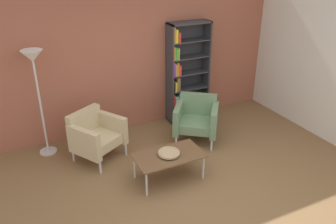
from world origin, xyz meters
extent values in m
plane|color=brown|center=(0.00, 0.00, 0.00)|extent=(8.32, 8.32, 0.00)
cube|color=#9E5642|center=(0.00, 2.46, 1.45)|extent=(6.40, 0.12, 2.90)
cube|color=silver|center=(2.86, 0.60, 1.45)|extent=(0.12, 5.20, 2.90)
cube|color=#333338|center=(0.64, 2.23, 0.95)|extent=(0.03, 0.30, 1.90)
cube|color=#333338|center=(1.41, 2.23, 0.95)|extent=(0.03, 0.30, 1.90)
cube|color=#333338|center=(1.03, 2.23, 1.89)|extent=(0.80, 0.30, 0.03)
cube|color=#333338|center=(1.03, 2.23, 0.01)|extent=(0.80, 0.30, 0.03)
cube|color=#333338|center=(1.03, 2.37, 0.95)|extent=(0.80, 0.02, 1.90)
cube|color=#333338|center=(1.03, 2.23, 0.34)|extent=(0.76, 0.28, 0.02)
cube|color=#333338|center=(1.03, 2.23, 0.64)|extent=(0.76, 0.28, 0.02)
cube|color=#333338|center=(1.03, 2.23, 0.95)|extent=(0.76, 0.28, 0.02)
cube|color=#333338|center=(1.03, 2.23, 1.26)|extent=(0.76, 0.28, 0.02)
cube|color=#333338|center=(1.03, 2.23, 1.56)|extent=(0.76, 0.28, 0.02)
cube|color=black|center=(0.67, 2.18, 0.13)|extent=(0.02, 0.17, 0.17)
cube|color=olive|center=(0.70, 2.18, 0.17)|extent=(0.03, 0.18, 0.26)
cube|color=blue|center=(0.74, 2.18, 0.17)|extent=(0.02, 0.19, 0.26)
cube|color=white|center=(0.77, 2.21, 0.13)|extent=(0.03, 0.24, 0.18)
cube|color=red|center=(0.67, 2.18, 0.47)|extent=(0.04, 0.18, 0.25)
cube|color=white|center=(0.72, 2.21, 0.45)|extent=(0.03, 0.25, 0.20)
cube|color=green|center=(0.75, 2.20, 0.45)|extent=(0.03, 0.23, 0.20)
cube|color=blue|center=(0.79, 2.20, 0.47)|extent=(0.04, 0.23, 0.24)
cube|color=black|center=(0.67, 2.21, 0.76)|extent=(0.02, 0.25, 0.21)
cube|color=yellow|center=(0.71, 2.22, 0.75)|extent=(0.04, 0.25, 0.18)
cube|color=olive|center=(0.75, 2.20, 0.79)|extent=(0.03, 0.22, 0.27)
cube|color=olive|center=(0.78, 2.22, 0.78)|extent=(0.03, 0.25, 0.25)
cube|color=purple|center=(0.68, 2.20, 1.09)|extent=(0.04, 0.23, 0.26)
cube|color=yellow|center=(0.72, 2.20, 1.07)|extent=(0.02, 0.22, 0.22)
cube|color=orange|center=(0.75, 2.19, 1.09)|extent=(0.02, 0.21, 0.25)
cube|color=red|center=(0.79, 2.21, 1.06)|extent=(0.04, 0.25, 0.20)
cube|color=orange|center=(0.67, 2.19, 1.39)|extent=(0.03, 0.21, 0.24)
cube|color=green|center=(0.72, 2.20, 1.38)|extent=(0.04, 0.21, 0.22)
cube|color=yellow|center=(0.76, 2.21, 1.37)|extent=(0.02, 0.25, 0.21)
cube|color=orange|center=(0.67, 2.20, 1.71)|extent=(0.03, 0.22, 0.27)
cube|color=yellow|center=(0.71, 2.21, 1.69)|extent=(0.04, 0.24, 0.24)
cube|color=red|center=(0.77, 2.18, 1.67)|extent=(0.04, 0.19, 0.18)
cube|color=brown|center=(-0.18, 0.58, 0.39)|extent=(1.00, 0.56, 0.02)
cylinder|color=silver|center=(-0.63, 0.35, 0.19)|extent=(0.03, 0.03, 0.38)
cylinder|color=silver|center=(0.27, 0.35, 0.19)|extent=(0.03, 0.03, 0.38)
cylinder|color=silver|center=(-0.63, 0.81, 0.19)|extent=(0.03, 0.03, 0.38)
cylinder|color=silver|center=(0.27, 0.81, 0.19)|extent=(0.03, 0.03, 0.38)
cylinder|color=tan|center=(-0.18, 0.58, 0.41)|extent=(0.13, 0.13, 0.02)
cylinder|color=tan|center=(-0.18, 0.58, 0.43)|extent=(0.32, 0.32, 0.02)
torus|color=tan|center=(-0.18, 0.58, 0.44)|extent=(0.32, 0.32, 0.02)
cube|color=slate|center=(0.73, 1.38, 0.32)|extent=(0.86, 0.85, 0.16)
cube|color=slate|center=(0.89, 1.60, 0.59)|extent=(0.59, 0.48, 0.38)
cube|color=slate|center=(0.47, 1.55, 0.43)|extent=(0.45, 0.56, 0.46)
cube|color=slate|center=(0.97, 1.18, 0.43)|extent=(0.45, 0.56, 0.46)
cylinder|color=silver|center=(0.31, 1.31, 0.12)|extent=(0.04, 0.04, 0.24)
cylinder|color=silver|center=(0.79, 0.95, 0.12)|extent=(0.04, 0.04, 0.24)
cylinder|color=silver|center=(0.65, 1.78, 0.12)|extent=(0.04, 0.04, 0.24)
cylinder|color=silver|center=(1.13, 1.42, 0.12)|extent=(0.04, 0.04, 0.24)
cube|color=#C6B289|center=(-0.96, 1.57, 0.32)|extent=(0.85, 0.83, 0.16)
cube|color=#C6B289|center=(-1.09, 1.80, 0.59)|extent=(0.61, 0.43, 0.38)
cube|color=#C6B289|center=(-1.21, 1.40, 0.43)|extent=(0.40, 0.58, 0.46)
cube|color=#C6B289|center=(-0.68, 1.71, 0.43)|extent=(0.40, 0.58, 0.46)
cylinder|color=silver|center=(-1.05, 1.15, 0.12)|extent=(0.04, 0.04, 0.24)
cylinder|color=silver|center=(-0.54, 1.46, 0.12)|extent=(0.04, 0.04, 0.24)
cylinder|color=silver|center=(-1.35, 1.65, 0.12)|extent=(0.04, 0.04, 0.24)
cylinder|color=silver|center=(-0.84, 1.96, 0.12)|extent=(0.04, 0.04, 0.24)
cylinder|color=silver|center=(-1.68, 2.12, 0.01)|extent=(0.28, 0.28, 0.02)
cylinder|color=silver|center=(-1.68, 2.12, 0.85)|extent=(0.03, 0.03, 1.65)
cone|color=white|center=(-1.68, 2.12, 1.65)|extent=(0.32, 0.32, 0.18)
camera|label=1|loc=(-2.07, -3.26, 3.11)|focal=37.47mm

